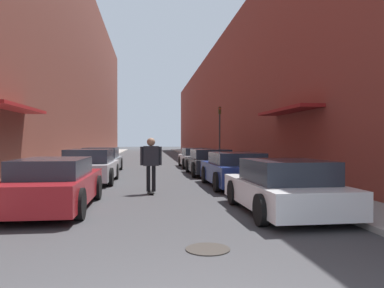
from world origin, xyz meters
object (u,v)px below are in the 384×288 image
(manhole_cover, at_px, (208,249))
(traffic_light, at_px, (220,129))
(parked_car_right_2, at_px, (210,162))
(parked_car_left_1, at_px, (90,167))
(parked_car_right_3, at_px, (195,158))
(parked_car_right_1, at_px, (235,170))
(parked_car_left_2, at_px, (102,160))
(parked_car_right_0, at_px, (284,187))
(skateboarder, at_px, (151,159))
(parked_car_left_0, at_px, (55,184))

(manhole_cover, distance_m, traffic_light, 18.58)
(parked_car_right_2, height_order, traffic_light, traffic_light)
(parked_car_left_1, height_order, parked_car_right_2, parked_car_left_1)
(parked_car_right_3, relative_size, manhole_cover, 6.15)
(parked_car_right_1, bearing_deg, parked_car_left_1, 160.46)
(manhole_cover, bearing_deg, parked_car_right_2, 80.35)
(parked_car_left_2, distance_m, parked_car_right_2, 5.91)
(parked_car_right_0, xyz_separation_m, skateboarder, (-3.07, 3.60, 0.50))
(parked_car_left_1, height_order, skateboarder, skateboarder)
(parked_car_left_2, distance_m, parked_car_right_1, 9.02)
(parked_car_left_2, bearing_deg, parked_car_left_0, -89.16)
(parked_car_right_0, height_order, parked_car_right_3, parked_car_right_0)
(parked_car_right_1, xyz_separation_m, traffic_light, (1.45, 10.39, 1.79))
(parked_car_right_2, bearing_deg, manhole_cover, -99.65)
(parked_car_right_1, distance_m, manhole_cover, 8.00)
(parked_car_left_0, relative_size, parked_car_right_0, 1.12)
(parked_car_left_0, relative_size, skateboarder, 2.55)
(skateboarder, bearing_deg, parked_car_left_2, 106.88)
(parked_car_left_2, height_order, manhole_cover, parked_car_left_2)
(skateboarder, bearing_deg, parked_car_left_0, -134.52)
(parked_car_left_2, bearing_deg, parked_car_right_0, -64.93)
(parked_car_right_1, height_order, skateboarder, skateboarder)
(parked_car_right_2, xyz_separation_m, parked_car_right_3, (-0.06, 5.08, -0.03))
(parked_car_left_1, distance_m, skateboarder, 4.14)
(parked_car_right_2, height_order, parked_car_right_3, parked_car_right_2)
(parked_car_right_3, height_order, traffic_light, traffic_light)
(parked_car_right_0, relative_size, parked_car_right_2, 0.94)
(parked_car_left_0, relative_size, parked_car_right_3, 1.06)
(parked_car_right_2, xyz_separation_m, skateboarder, (-2.96, -6.30, 0.48))
(parked_car_left_1, xyz_separation_m, parked_car_right_2, (5.36, 2.96, -0.03))
(parked_car_left_1, xyz_separation_m, parked_car_right_3, (5.30, 8.04, -0.06))
(parked_car_left_1, relative_size, traffic_light, 1.07)
(parked_car_left_1, relative_size, parked_car_right_1, 0.93)
(parked_car_left_2, relative_size, manhole_cover, 6.12)
(parked_car_left_0, xyz_separation_m, parked_car_left_1, (-0.00, 5.78, 0.03))
(parked_car_left_2, bearing_deg, skateboarder, -73.12)
(parked_car_left_0, relative_size, parked_car_left_1, 1.14)
(parked_car_left_1, relative_size, parked_car_right_2, 0.93)
(skateboarder, relative_size, traffic_light, 0.48)
(skateboarder, height_order, traffic_light, traffic_light)
(skateboarder, bearing_deg, parked_car_right_2, 64.84)
(parked_car_left_2, height_order, parked_car_right_0, parked_car_left_2)
(parked_car_left_2, bearing_deg, manhole_cover, -77.04)
(parked_car_left_0, height_order, parked_car_right_2, parked_car_right_2)
(parked_car_left_2, xyz_separation_m, manhole_cover, (3.38, -14.69, -0.63))
(parked_car_left_0, height_order, manhole_cover, parked_car_left_0)
(parked_car_left_0, xyz_separation_m, manhole_cover, (3.22, -3.82, -0.62))
(parked_car_right_0, relative_size, manhole_cover, 5.81)
(manhole_cover, relative_size, traffic_light, 0.19)
(parked_car_left_2, xyz_separation_m, traffic_light, (7.09, 3.36, 1.78))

